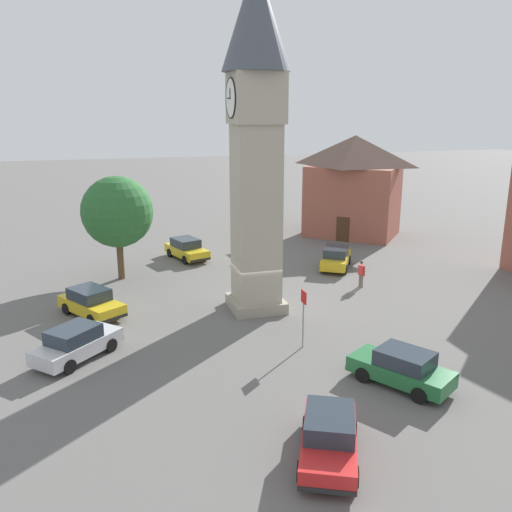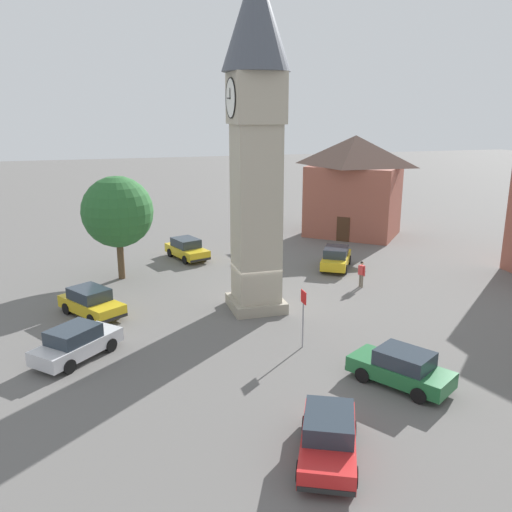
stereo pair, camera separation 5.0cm
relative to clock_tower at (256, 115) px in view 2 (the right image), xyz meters
The scene contains 12 objects.
ground_plane 10.54m from the clock_tower, 96.63° to the right, with size 200.00×200.00×0.00m, color #605E5B.
clock_tower is the anchor object (origin of this frame).
car_blue_kerb 15.22m from the clock_tower, 10.18° to the left, with size 4.45×2.94×1.53m.
car_silver_kerb 14.36m from the clock_tower, 162.32° to the right, with size 4.40×3.61×1.53m.
car_red_corner 14.14m from the clock_tower, 111.96° to the left, with size 4.09×4.13×1.53m.
car_white_side 16.79m from the clock_tower, behind, with size 4.45×3.28×1.53m.
car_black_far 13.80m from the clock_tower, 51.45° to the right, with size 4.41×3.57×1.53m.
car_green_alley 13.28m from the clock_tower, 80.80° to the left, with size 4.39×3.64×1.53m.
pedestrian 12.20m from the clock_tower, 76.53° to the right, with size 0.53×0.33×1.69m.
tree 12.13m from the clock_tower, 41.70° to the left, with size 4.59×4.59×6.77m.
building_terrace_right 21.25m from the clock_tower, 41.00° to the right, with size 9.63×9.81×8.68m.
road_sign 10.29m from the clock_tower, behind, with size 0.60×0.07×2.80m.
Camera 2 is at (-27.35, 7.93, 10.84)m, focal length 37.82 mm.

